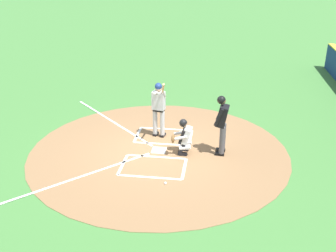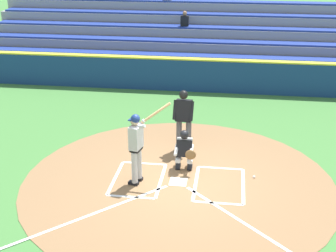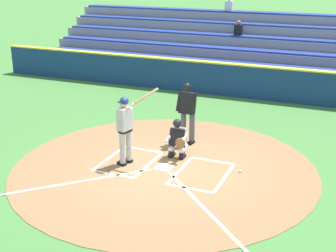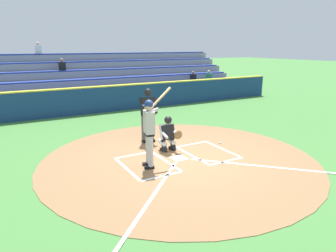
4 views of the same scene
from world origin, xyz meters
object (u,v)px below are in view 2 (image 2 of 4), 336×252
object	(u,v)px
plate_umpire	(184,116)
baseball	(254,177)
batter	(137,144)
catcher	(185,149)

from	to	relation	value
plate_umpire	baseball	size ratio (longest dim) A/B	25.20
batter	catcher	distance (m)	1.53
catcher	baseball	size ratio (longest dim) A/B	15.27
plate_umpire	catcher	bearing A→B (deg)	97.71
baseball	batter	bearing A→B (deg)	12.24
baseball	catcher	bearing A→B (deg)	-8.90
plate_umpire	baseball	bearing A→B (deg)	144.69
catcher	baseball	world-z (taller)	catcher
batter	baseball	bearing A→B (deg)	-167.76
batter	plate_umpire	xyz separation A→B (m)	(-0.95, -2.06, -0.02)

